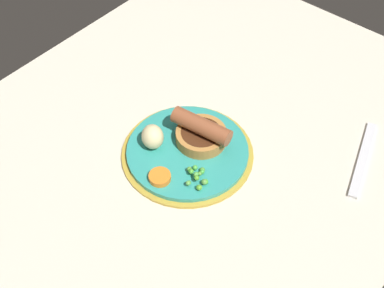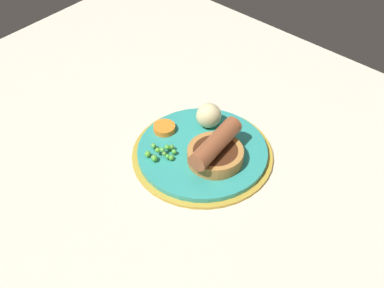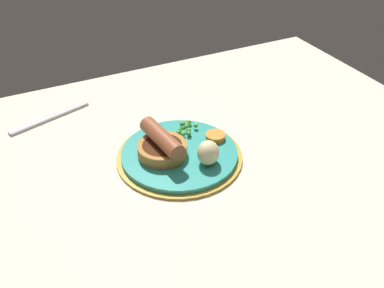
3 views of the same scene
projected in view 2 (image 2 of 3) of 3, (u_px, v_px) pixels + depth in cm
name	position (u px, v px, depth cm)	size (l,w,h in cm)	color
dining_table	(203.00, 154.00, 91.62)	(110.00, 80.00, 3.00)	beige
dinner_plate	(202.00, 153.00, 88.72)	(23.48, 23.48, 1.40)	#B79333
sausage_pudding	(215.00, 151.00, 84.93)	(9.05, 11.30, 5.28)	#AD7538
pea_pile	(161.00, 152.00, 86.49)	(4.76, 4.65, 1.64)	#57A244
potato_chunk_0	(209.00, 116.00, 91.03)	(4.35, 3.87, 4.49)	beige
carrot_slice_1	(164.00, 128.00, 91.26)	(3.76, 3.76, 1.06)	orange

